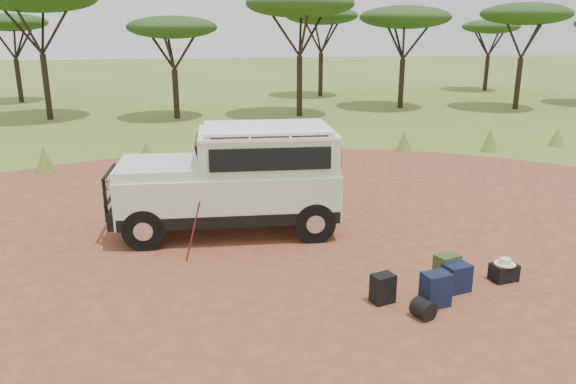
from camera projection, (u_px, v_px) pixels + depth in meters
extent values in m
plane|color=#596A25|center=(287.00, 266.00, 10.55)|extent=(140.00, 140.00, 0.00)
cylinder|color=brown|center=(287.00, 266.00, 10.55)|extent=(23.00, 23.00, 0.01)
cone|color=#596A25|center=(44.00, 159.00, 17.16)|extent=(0.60, 0.60, 0.85)
cone|color=#596A25|center=(147.00, 151.00, 18.57)|extent=(0.60, 0.60, 0.70)
cone|color=#596A25|center=(238.00, 147.00, 18.71)|extent=(0.60, 0.60, 0.90)
cone|color=#596A25|center=(328.00, 148.00, 18.89)|extent=(0.60, 0.60, 0.80)
cone|color=#596A25|center=(404.00, 141.00, 20.09)|extent=(0.60, 0.60, 0.75)
cone|color=#596A25|center=(490.00, 140.00, 20.06)|extent=(0.60, 0.60, 0.85)
cone|color=#596A25|center=(557.00, 137.00, 21.00)|extent=(0.60, 0.60, 0.70)
cylinder|color=black|center=(47.00, 87.00, 26.56)|extent=(0.28, 0.28, 3.06)
cylinder|color=black|center=(176.00, 94.00, 26.99)|extent=(0.28, 0.28, 2.34)
ellipsoid|color=#173513|center=(172.00, 27.00, 26.11)|extent=(4.20, 4.20, 1.05)
cylinder|color=black|center=(299.00, 86.00, 27.61)|extent=(0.28, 0.28, 2.93)
ellipsoid|color=#173513|center=(300.00, 4.00, 26.51)|extent=(5.20, 5.20, 1.30)
cylinder|color=black|center=(401.00, 84.00, 30.34)|extent=(0.28, 0.28, 2.61)
ellipsoid|color=#173513|center=(405.00, 17.00, 29.35)|extent=(4.80, 4.80, 1.20)
cylinder|color=black|center=(518.00, 84.00, 30.00)|extent=(0.28, 0.28, 2.70)
ellipsoid|color=#173513|center=(526.00, 14.00, 28.98)|extent=(4.60, 4.60, 1.15)
cylinder|color=black|center=(19.00, 81.00, 32.69)|extent=(0.28, 0.28, 2.48)
ellipsoid|color=#173513|center=(11.00, 22.00, 31.75)|extent=(4.00, 4.00, 1.00)
cylinder|color=black|center=(321.00, 75.00, 35.43)|extent=(0.28, 0.28, 2.70)
ellipsoid|color=#173513|center=(322.00, 16.00, 34.41)|extent=(4.50, 4.50, 1.12)
cylinder|color=black|center=(486.00, 73.00, 38.59)|extent=(0.28, 0.28, 2.34)
ellipsoid|color=#173513|center=(491.00, 27.00, 37.71)|extent=(3.80, 3.80, 0.95)
cube|color=silver|center=(229.00, 192.00, 12.10)|extent=(4.71, 2.20, 0.97)
cube|color=black|center=(230.00, 207.00, 12.20)|extent=(4.62, 2.23, 0.24)
cube|color=silver|center=(267.00, 151.00, 11.94)|extent=(2.96, 2.00, 0.77)
cube|color=white|center=(267.00, 132.00, 11.83)|extent=(2.97, 2.04, 0.06)
cube|color=white|center=(266.00, 127.00, 11.80)|extent=(2.73, 1.91, 0.05)
cube|color=silver|center=(159.00, 167.00, 11.76)|extent=(1.81, 1.89, 0.20)
cube|color=black|center=(200.00, 151.00, 11.77)|extent=(0.28, 1.56, 0.54)
cube|color=black|center=(271.00, 159.00, 11.05)|extent=(2.42, 0.21, 0.46)
cube|color=black|center=(263.00, 141.00, 12.81)|extent=(2.42, 0.21, 0.46)
cube|color=black|center=(333.00, 149.00, 12.11)|extent=(0.15, 1.51, 0.42)
cube|color=black|center=(118.00, 209.00, 11.91)|extent=(0.27, 1.86, 0.35)
cylinder|color=black|center=(109.00, 172.00, 11.66)|extent=(0.16, 1.32, 0.07)
cylinder|color=black|center=(111.00, 197.00, 11.82)|extent=(0.16, 1.32, 0.07)
cylinder|color=silver|center=(106.00, 185.00, 11.45)|extent=(0.09, 0.23, 0.22)
cylinder|color=silver|center=(111.00, 178.00, 11.99)|extent=(0.09, 0.23, 0.22)
cube|color=white|center=(114.00, 204.00, 11.86)|extent=(0.07, 0.43, 0.12)
cylinder|color=black|center=(205.00, 148.00, 12.66)|extent=(0.09, 0.09, 0.84)
cylinder|color=black|center=(144.00, 229.00, 11.25)|extent=(0.87, 0.34, 0.86)
cylinder|color=black|center=(153.00, 204.00, 12.81)|extent=(0.87, 0.34, 0.86)
cylinder|color=black|center=(315.00, 222.00, 11.65)|extent=(0.87, 0.34, 0.86)
cylinder|color=black|center=(303.00, 199.00, 13.22)|extent=(0.87, 0.34, 0.86)
cylinder|color=maroon|center=(193.00, 232.00, 10.51)|extent=(0.34, 0.33, 1.28)
cube|color=black|center=(383.00, 289.00, 9.12)|extent=(0.42, 0.36, 0.49)
cube|color=#121A39|center=(436.00, 290.00, 9.00)|extent=(0.48, 0.38, 0.57)
cube|color=#3B4721|center=(446.00, 270.00, 9.74)|extent=(0.47, 0.40, 0.56)
cube|color=#121A39|center=(456.00, 278.00, 9.52)|extent=(0.50, 0.42, 0.49)
cube|color=black|center=(504.00, 272.00, 9.93)|extent=(0.48, 0.37, 0.31)
cylinder|color=black|center=(423.00, 309.00, 8.66)|extent=(0.40, 0.40, 0.31)
cylinder|color=beige|center=(505.00, 264.00, 9.88)|extent=(0.37, 0.37, 0.02)
cylinder|color=beige|center=(505.00, 261.00, 9.87)|extent=(0.19, 0.19, 0.09)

